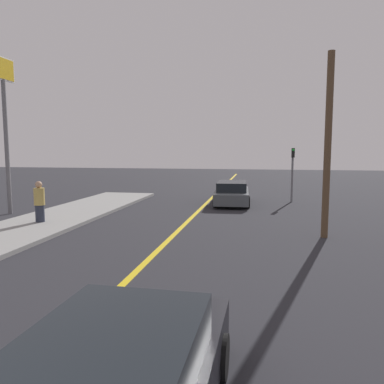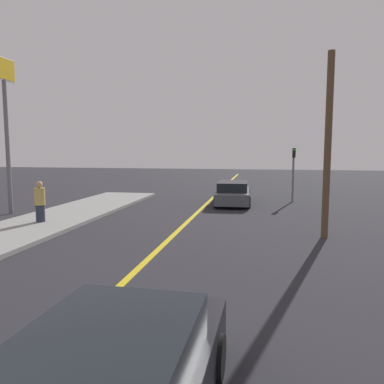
{
  "view_description": "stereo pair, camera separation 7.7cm",
  "coord_description": "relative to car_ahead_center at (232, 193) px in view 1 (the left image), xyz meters",
  "views": [
    {
      "loc": [
        3.1,
        -0.32,
        3.11
      ],
      "look_at": [
        0.5,
        13.72,
        1.49
      ],
      "focal_mm": 35.0,
      "sensor_mm": 36.0,
      "label": 1
    },
    {
      "loc": [
        3.17,
        -0.3,
        3.11
      ],
      "look_at": [
        0.5,
        13.72,
        1.49
      ],
      "focal_mm": 35.0,
      "sensor_mm": 36.0,
      "label": 2
    }
  ],
  "objects": [
    {
      "name": "traffic_light",
      "position": [
        3.44,
        1.47,
        1.38
      ],
      "size": [
        0.18,
        0.4,
        3.2
      ],
      "color": "slate",
      "rests_on": "ground_plane"
    },
    {
      "name": "pedestrian_mid_group",
      "position": [
        -7.32,
        -7.54,
        0.34
      ],
      "size": [
        0.43,
        0.43,
        1.68
      ],
      "color": "#282D3D",
      "rests_on": "sidewalk_left"
    },
    {
      "name": "road_center_line",
      "position": [
        -1.49,
        -3.04,
        -0.63
      ],
      "size": [
        0.2,
        60.0,
        0.01
      ],
      "color": "gold",
      "rests_on": "ground_plane"
    },
    {
      "name": "car_ahead_center",
      "position": [
        0.0,
        0.0,
        0.0
      ],
      "size": [
        2.15,
        4.81,
        1.31
      ],
      "rotation": [
        0.0,
        0.0,
        0.05
      ],
      "color": "#4C5156",
      "rests_on": "ground_plane"
    },
    {
      "name": "sidewalk_left",
      "position": [
        -7.31,
        -8.95,
        -0.56
      ],
      "size": [
        3.5,
        24.19,
        0.15
      ],
      "color": "gray",
      "rests_on": "ground_plane"
    },
    {
      "name": "utility_pole",
      "position": [
        3.87,
        -7.65,
        2.59
      ],
      "size": [
        0.24,
        0.24,
        6.44
      ],
      "color": "brown",
      "rests_on": "ground_plane"
    },
    {
      "name": "roadside_sign",
      "position": [
        -10.39,
        -5.26,
        4.6
      ],
      "size": [
        0.2,
        1.59,
        7.42
      ],
      "color": "slate",
      "rests_on": "ground_plane"
    }
  ]
}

